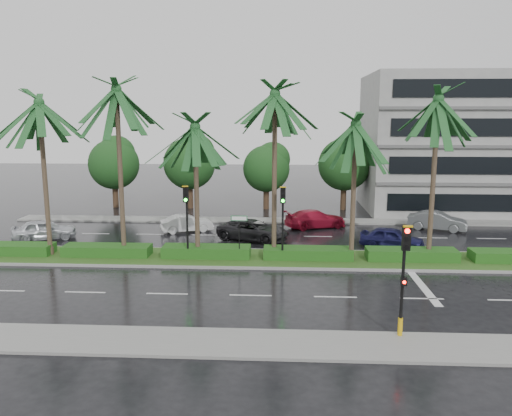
# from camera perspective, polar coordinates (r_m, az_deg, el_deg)

# --- Properties ---
(ground) EXTENTS (120.00, 120.00, 0.00)m
(ground) POSITION_cam_1_polar(r_m,az_deg,el_deg) (28.71, 0.01, -6.48)
(ground) COLOR black
(ground) RESTS_ON ground
(near_sidewalk) EXTENTS (40.00, 2.40, 0.12)m
(near_sidewalk) POSITION_cam_1_polar(r_m,az_deg,el_deg) (19.18, -1.66, -15.20)
(near_sidewalk) COLOR slate
(near_sidewalk) RESTS_ON ground
(far_sidewalk) EXTENTS (40.00, 2.00, 0.12)m
(far_sidewalk) POSITION_cam_1_polar(r_m,az_deg,el_deg) (40.32, 0.91, -1.43)
(far_sidewalk) COLOR slate
(far_sidewalk) RESTS_ON ground
(median) EXTENTS (36.00, 4.00, 0.15)m
(median) POSITION_cam_1_polar(r_m,az_deg,el_deg) (29.65, 0.11, -5.77)
(median) COLOR gray
(median) RESTS_ON ground
(hedge) EXTENTS (35.20, 1.40, 0.60)m
(hedge) POSITION_cam_1_polar(r_m,az_deg,el_deg) (29.54, 0.11, -5.08)
(hedge) COLOR #1B4B15
(hedge) RESTS_ON median
(lane_markings) EXTENTS (34.00, 13.06, 0.01)m
(lane_markings) POSITION_cam_1_polar(r_m,az_deg,el_deg) (28.31, 6.15, -6.78)
(lane_markings) COLOR silver
(lane_markings) RESTS_ON ground
(palm_row) EXTENTS (26.30, 4.20, 10.54)m
(palm_row) POSITION_cam_1_polar(r_m,az_deg,el_deg) (28.57, -2.43, 10.27)
(palm_row) COLOR #463528
(palm_row) RESTS_ON median
(signal_near) EXTENTS (0.34, 0.45, 4.36)m
(signal_near) POSITION_cam_1_polar(r_m,az_deg,el_deg) (19.50, 16.51, -7.48)
(signal_near) COLOR black
(signal_near) RESTS_ON near_sidewalk
(signal_median_left) EXTENTS (0.34, 0.42, 4.36)m
(signal_median_left) POSITION_cam_1_polar(r_m,az_deg,el_deg) (28.76, -7.95, -0.40)
(signal_median_left) COLOR black
(signal_median_left) RESTS_ON median
(signal_median_right) EXTENTS (0.34, 0.42, 4.36)m
(signal_median_right) POSITION_cam_1_polar(r_m,az_deg,el_deg) (28.24, 3.08, -0.51)
(signal_median_right) COLOR black
(signal_median_right) RESTS_ON median
(street_sign) EXTENTS (0.95, 0.09, 2.60)m
(street_sign) POSITION_cam_1_polar(r_m,az_deg,el_deg) (28.70, -1.94, -2.11)
(street_sign) COLOR black
(street_sign) RESTS_ON median
(bg_trees) EXTENTS (33.00, 5.41, 7.81)m
(bg_trees) POSITION_cam_1_polar(r_m,az_deg,el_deg) (45.18, 3.16, 5.52)
(bg_trees) COLOR #352218
(bg_trees) RESTS_ON ground
(building) EXTENTS (16.00, 10.00, 12.00)m
(building) POSITION_cam_1_polar(r_m,az_deg,el_deg) (48.07, 22.07, 6.88)
(building) COLOR gray
(building) RESTS_ON ground
(car_silver) EXTENTS (3.07, 4.47, 1.41)m
(car_silver) POSITION_cam_1_polar(r_m,az_deg,el_deg) (37.15, -23.02, -2.29)
(car_silver) COLOR silver
(car_silver) RESTS_ON ground
(car_white) EXTENTS (2.59, 4.00, 1.24)m
(car_white) POSITION_cam_1_polar(r_m,az_deg,el_deg) (36.90, -7.90, -1.76)
(car_white) COLOR silver
(car_white) RESTS_ON ground
(car_darkgrey) EXTENTS (3.90, 5.42, 1.37)m
(car_darkgrey) POSITION_cam_1_polar(r_m,az_deg,el_deg) (34.15, -0.32, -2.54)
(car_darkgrey) COLOR black
(car_darkgrey) RESTS_ON ground
(car_red) EXTENTS (3.45, 5.08, 1.37)m
(car_red) POSITION_cam_1_polar(r_m,az_deg,el_deg) (38.15, 6.80, -1.24)
(car_red) COLOR maroon
(car_red) RESTS_ON ground
(car_blue) EXTENTS (2.93, 4.30, 1.36)m
(car_blue) POSITION_cam_1_polar(r_m,az_deg,el_deg) (33.11, 15.26, -3.34)
(car_blue) COLOR #19194B
(car_blue) RESTS_ON ground
(car_grey) EXTENTS (2.89, 4.46, 1.39)m
(car_grey) POSITION_cam_1_polar(r_m,az_deg,el_deg) (39.47, 19.99, -1.39)
(car_grey) COLOR slate
(car_grey) RESTS_ON ground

